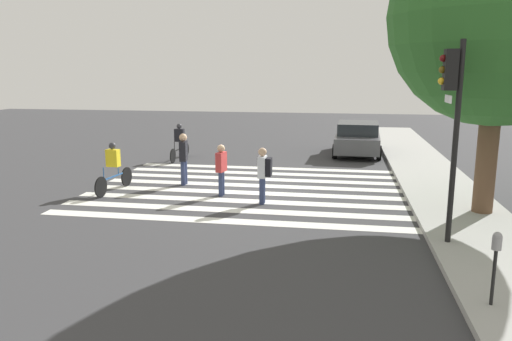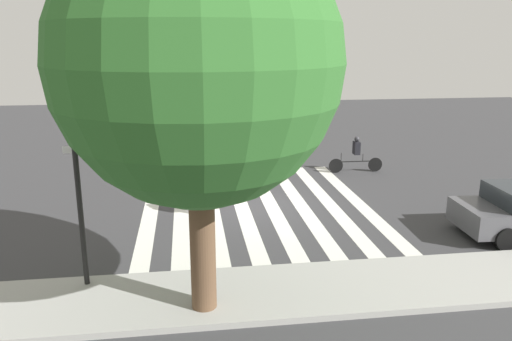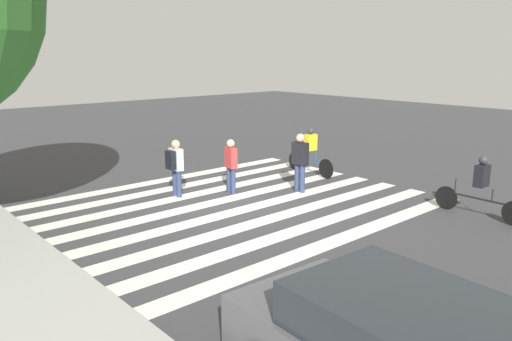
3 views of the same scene
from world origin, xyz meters
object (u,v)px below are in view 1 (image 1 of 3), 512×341
Objects in this scene: pedestrian_adult_yellow_jacket at (221,167)px; pedestrian_child_with_backpack at (184,156)px; pedestrian_adult_tall_backpack at (264,171)px; cyclist_near_curb at (113,165)px; parking_meter at (496,253)px; car_parked_far_curb at (358,138)px; cyclist_mid_street at (180,140)px; traffic_light at (452,105)px; street_tree at (500,17)px.

pedestrian_child_with_backpack is (-1.25, -1.61, 0.09)m from pedestrian_adult_yellow_jacket.
pedestrian_adult_tall_backpack reaches higher than cyclist_near_curb.
cyclist_near_curb is (-6.68, -9.59, -0.15)m from parking_meter.
pedestrian_adult_tall_backpack is 3.64m from pedestrian_child_with_backpack.
pedestrian_adult_yellow_jacket reaches higher than car_parked_far_curb.
car_parked_far_curb is (-7.30, 6.02, -0.23)m from pedestrian_child_with_backpack.
pedestrian_child_with_backpack is 9.47m from car_parked_far_curb.
car_parked_far_curb is at bearing -173.81° from parking_meter.
pedestrian_adult_tall_backpack is at bearing 87.84° from cyclist_near_curb.
pedestrian_child_with_backpack reaches higher than pedestrian_adult_tall_backpack.
cyclist_near_curb is (0.08, -3.52, -0.04)m from pedestrian_adult_yellow_jacket.
car_parked_far_curb is (-2.67, 7.69, -0.10)m from cyclist_mid_street.
pedestrian_adult_tall_backpack is (-2.99, -4.43, -2.17)m from traffic_light.
pedestrian_adult_yellow_jacket is at bearing -98.34° from street_tree.
pedestrian_child_with_backpack is at bearing 130.32° from cyclist_near_curb.
traffic_light reaches higher than parking_meter.
pedestrian_adult_tall_backpack reaches higher than cyclist_mid_street.
street_tree is 11.76m from cyclist_near_curb.
cyclist_mid_street is at bearing 11.52° from pedestrian_child_with_backpack.
car_parked_far_curb is (-15.32, -1.66, -0.26)m from parking_meter.
street_tree is at bearing -112.79° from pedestrian_child_with_backpack.
cyclist_near_curb is at bearing -78.02° from pedestrian_adult_yellow_jacket.
street_tree is 10.19m from pedestrian_child_with_backpack.
cyclist_near_curb is (-3.64, -9.39, -2.27)m from traffic_light.
street_tree is 3.32× the size of cyclist_mid_street.
parking_meter is 0.17× the size of street_tree.
pedestrian_child_with_backpack reaches higher than pedestrian_adult_yellow_jacket.
traffic_light reaches higher than pedestrian_adult_yellow_jacket.
pedestrian_adult_tall_backpack is 0.38× the size of car_parked_far_curb.
pedestrian_child_with_backpack reaches higher than cyclist_mid_street.
traffic_light reaches higher than pedestrian_adult_tall_backpack.
pedestrian_child_with_backpack is at bearing -136.22° from parking_meter.
parking_meter is 15.73m from cyclist_mid_street.
pedestrian_adult_yellow_jacket reaches higher than cyclist_near_curb.
pedestrian_adult_tall_backpack is (-6.03, -4.63, -0.05)m from parking_meter.
traffic_light is 2.02× the size of cyclist_near_curb.
street_tree reaches higher than traffic_light.
pedestrian_adult_tall_backpack is 0.94× the size of pedestrian_child_with_backpack.
traffic_light is 12.59m from car_parked_far_curb.
parking_meter is 9.09m from pedestrian_adult_yellow_jacket.
pedestrian_adult_tall_backpack is at bearing 73.52° from pedestrian_adult_yellow_jacket.
parking_meter is 7.60m from pedestrian_adult_tall_backpack.
pedestrian_adult_yellow_jacket is 0.91× the size of pedestrian_child_with_backpack.
car_parked_far_curb is at bearing 110.41° from cyclist_mid_street.
pedestrian_adult_tall_backpack is at bearing -131.37° from pedestrian_child_with_backpack.
parking_meter is at bearing 52.56° from pedestrian_adult_yellow_jacket.
traffic_light is 2.70× the size of pedestrian_adult_tall_backpack.
street_tree reaches higher than pedestrian_adult_yellow_jacket.
pedestrian_child_with_backpack is 2.33m from cyclist_near_curb.
car_parked_far_curb is (-8.56, 4.41, -0.14)m from pedestrian_adult_yellow_jacket.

